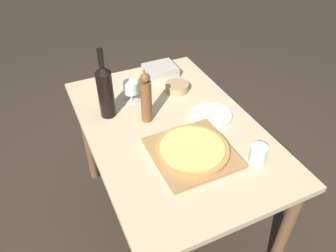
# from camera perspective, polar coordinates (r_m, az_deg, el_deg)

# --- Properties ---
(ground_plane) EXTENTS (12.00, 12.00, 0.00)m
(ground_plane) POSITION_cam_1_polar(r_m,az_deg,el_deg) (2.18, 0.46, -15.62)
(ground_plane) COLOR #382D23
(dining_table) EXTENTS (0.81, 1.23, 0.76)m
(dining_table) POSITION_cam_1_polar(r_m,az_deg,el_deg) (1.69, 0.57, -2.99)
(dining_table) COLOR #CCB78E
(dining_table) RESTS_ON ground_plane
(cutting_board) EXTENTS (0.35, 0.35, 0.02)m
(cutting_board) POSITION_cam_1_polar(r_m,az_deg,el_deg) (1.47, 4.14, -4.65)
(cutting_board) COLOR #A87A47
(cutting_board) RESTS_ON dining_table
(pizza) EXTENTS (0.33, 0.33, 0.02)m
(pizza) POSITION_cam_1_polar(r_m,az_deg,el_deg) (1.45, 4.18, -4.07)
(pizza) COLOR #C68947
(pizza) RESTS_ON cutting_board
(wine_bottle) EXTENTS (0.08, 0.08, 0.37)m
(wine_bottle) POSITION_cam_1_polar(r_m,az_deg,el_deg) (1.64, -10.87, 6.10)
(wine_bottle) COLOR black
(wine_bottle) RESTS_ON dining_table
(pepper_mill) EXTENTS (0.06, 0.06, 0.27)m
(pepper_mill) POSITION_cam_1_polar(r_m,az_deg,el_deg) (1.59, -3.83, 4.77)
(pepper_mill) COLOR brown
(pepper_mill) RESTS_ON dining_table
(wine_glass) EXTENTS (0.08, 0.08, 0.12)m
(wine_glass) POSITION_cam_1_polar(r_m,az_deg,el_deg) (1.76, -6.47, 6.57)
(wine_glass) COLOR silver
(wine_glass) RESTS_ON dining_table
(small_bowl) EXTENTS (0.13, 0.13, 0.04)m
(small_bowl) POSITION_cam_1_polar(r_m,az_deg,el_deg) (1.87, 1.58, 6.80)
(small_bowl) COLOR tan
(small_bowl) RESTS_ON dining_table
(drinking_tumbler) EXTENTS (0.08, 0.08, 0.08)m
(drinking_tumbler) POSITION_cam_1_polar(r_m,az_deg,el_deg) (1.47, 15.43, -4.68)
(drinking_tumbler) COLOR silver
(drinking_tumbler) RESTS_ON dining_table
(dinner_plate) EXTENTS (0.21, 0.21, 0.01)m
(dinner_plate) POSITION_cam_1_polar(r_m,az_deg,el_deg) (1.69, 7.54, 1.92)
(dinner_plate) COLOR silver
(dinner_plate) RESTS_ON dining_table
(food_container) EXTENTS (0.19, 0.16, 0.06)m
(food_container) POSITION_cam_1_polar(r_m,az_deg,el_deg) (2.02, -1.36, 9.67)
(food_container) COLOR #BCB7AD
(food_container) RESTS_ON dining_table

